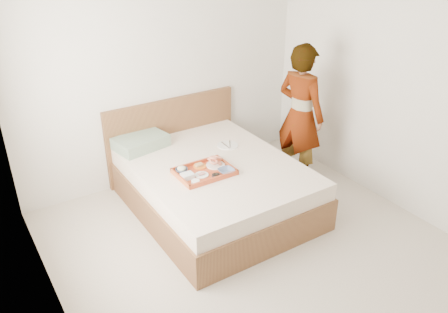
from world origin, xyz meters
TOP-DOWN VIEW (x-y plane):
  - ground at (0.00, 0.00)m, footprint 3.50×4.00m
  - wall_back at (0.00, 2.00)m, footprint 3.50×0.01m
  - wall_left at (-1.75, 0.00)m, footprint 0.01×4.00m
  - wall_right at (1.75, 0.00)m, footprint 0.01×4.00m
  - bed at (0.05, 1.00)m, footprint 1.65×2.00m
  - headboard at (0.05, 1.97)m, footprint 1.65×0.06m
  - pillow at (-0.43, 1.78)m, footprint 0.61×0.47m
  - tray at (-0.14, 0.89)m, footprint 0.56×0.41m
  - prawn_plate at (0.03, 0.95)m, footprint 0.19×0.19m
  - navy_bowl_big at (0.04, 0.76)m, footprint 0.16×0.16m
  - sauce_dish at (-0.10, 0.74)m, footprint 0.08×0.08m
  - meat_plate at (-0.20, 0.85)m, footprint 0.14×0.14m
  - bread_plate at (-0.12, 1.01)m, footprint 0.14×0.14m
  - salad_bowl at (-0.33, 1.02)m, footprint 0.12×0.12m
  - plastic_tub at (-0.34, 0.87)m, footprint 0.12×0.10m
  - cheese_round at (-0.32, 0.75)m, footprint 0.08×0.08m
  - dinner_plate at (0.40, 1.30)m, footprint 0.31×0.31m
  - person at (1.20, 1.01)m, footprint 0.51×0.67m

SIDE VIEW (x-z plane):
  - ground at x=0.00m, z-range -0.01..0.01m
  - bed at x=0.05m, z-range 0.00..0.53m
  - headboard at x=0.05m, z-range 0.00..0.95m
  - dinner_plate at x=0.40m, z-range 0.53..0.54m
  - meat_plate at x=-0.20m, z-range 0.55..0.56m
  - bread_plate at x=-0.12m, z-range 0.55..0.56m
  - prawn_plate at x=0.03m, z-range 0.55..0.56m
  - tray at x=-0.14m, z-range 0.53..0.58m
  - cheese_round at x=-0.32m, z-range 0.55..0.57m
  - sauce_dish at x=-0.10m, z-range 0.55..0.58m
  - salad_bowl at x=-0.33m, z-range 0.55..0.58m
  - navy_bowl_big at x=0.04m, z-range 0.55..0.58m
  - plastic_tub at x=-0.34m, z-range 0.55..0.60m
  - pillow at x=-0.43m, z-range 0.53..0.66m
  - person at x=1.20m, z-range 0.00..1.64m
  - wall_back at x=0.00m, z-range 0.00..2.60m
  - wall_left at x=-1.75m, z-range 0.00..2.60m
  - wall_right at x=1.75m, z-range 0.00..2.60m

